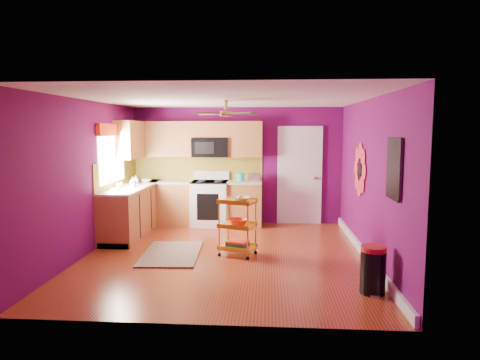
{
  "coord_description": "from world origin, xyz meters",
  "views": [
    {
      "loc": [
        0.7,
        -6.71,
        2.02
      ],
      "look_at": [
        0.21,
        0.4,
        1.18
      ],
      "focal_mm": 32.0,
      "sensor_mm": 36.0,
      "label": 1
    }
  ],
  "objects": [
    {
      "name": "ceiling_fan",
      "position": [
        0.0,
        0.2,
        2.29
      ],
      "size": [
        1.01,
        1.01,
        0.26
      ],
      "color": "#BF8C3F",
      "rests_on": "ground"
    },
    {
      "name": "teal_kettle",
      "position": [
        0.1,
        2.25,
        1.02
      ],
      "size": [
        0.18,
        0.18,
        0.21
      ],
      "color": "#16AA96",
      "rests_on": "lower_cabinets"
    },
    {
      "name": "rolling_cart",
      "position": [
        0.21,
        0.01,
        0.51
      ],
      "size": [
        0.65,
        0.56,
        1.0
      ],
      "color": "gold",
      "rests_on": "ground"
    },
    {
      "name": "ground",
      "position": [
        0.0,
        0.0,
        0.0
      ],
      "size": [
        5.0,
        5.0,
        0.0
      ],
      "primitive_type": "plane",
      "color": "maroon",
      "rests_on": "ground"
    },
    {
      "name": "room_envelope",
      "position": [
        0.03,
        0.0,
        1.63
      ],
      "size": [
        4.54,
        5.04,
        2.52
      ],
      "color": "#5A0A4E",
      "rests_on": "ground"
    },
    {
      "name": "electric_range",
      "position": [
        -0.55,
        2.17,
        0.48
      ],
      "size": [
        0.76,
        0.66,
        1.13
      ],
      "color": "white",
      "rests_on": "ground"
    },
    {
      "name": "counter_dish",
      "position": [
        -1.85,
        1.93,
        0.97
      ],
      "size": [
        0.23,
        0.23,
        0.06
      ],
      "primitive_type": "imported",
      "color": "white",
      "rests_on": "lower_cabinets"
    },
    {
      "name": "soap_bottle_b",
      "position": [
        -1.98,
        1.66,
        1.03
      ],
      "size": [
        0.13,
        0.13,
        0.17
      ],
      "primitive_type": "imported",
      "color": "white",
      "rests_on": "lower_cabinets"
    },
    {
      "name": "toaster",
      "position": [
        0.4,
        2.18,
        1.03
      ],
      "size": [
        0.22,
        0.15,
        0.18
      ],
      "primitive_type": "cube",
      "color": "beige",
      "rests_on": "lower_cabinets"
    },
    {
      "name": "left_window",
      "position": [
        -2.22,
        1.05,
        1.74
      ],
      "size": [
        0.08,
        1.35,
        1.08
      ],
      "color": "white",
      "rests_on": "ground"
    },
    {
      "name": "soap_bottle_a",
      "position": [
        -1.88,
        1.16,
        1.04
      ],
      "size": [
        0.09,
        0.09,
        0.2
      ],
      "primitive_type": "imported",
      "color": "#EA3F72",
      "rests_on": "lower_cabinets"
    },
    {
      "name": "counter_cup",
      "position": [
        -2.08,
        1.0,
        0.99
      ],
      "size": [
        0.13,
        0.13,
        0.1
      ],
      "primitive_type": "imported",
      "color": "white",
      "rests_on": "lower_cabinets"
    },
    {
      "name": "upper_cabinetry",
      "position": [
        -1.24,
        2.17,
        1.8
      ],
      "size": [
        2.8,
        2.3,
        1.26
      ],
      "color": "brown",
      "rests_on": "ground"
    },
    {
      "name": "shag_rug",
      "position": [
        -0.88,
        -0.01,
        0.01
      ],
      "size": [
        0.97,
        1.5,
        0.02
      ],
      "primitive_type": "cube",
      "rotation": [
        0.0,
        0.0,
        0.06
      ],
      "color": "black",
      "rests_on": "ground"
    },
    {
      "name": "trash_can",
      "position": [
        1.99,
        -1.49,
        0.3
      ],
      "size": [
        0.41,
        0.41,
        0.6
      ],
      "color": "black",
      "rests_on": "ground"
    },
    {
      "name": "right_wall_art",
      "position": [
        2.23,
        -0.34,
        1.44
      ],
      "size": [
        0.04,
        2.74,
        1.04
      ],
      "color": "black",
      "rests_on": "ground"
    },
    {
      "name": "lower_cabinets",
      "position": [
        -1.35,
        1.82,
        0.43
      ],
      "size": [
        2.81,
        2.31,
        0.94
      ],
      "color": "brown",
      "rests_on": "ground"
    },
    {
      "name": "panel_door",
      "position": [
        1.35,
        2.47,
        1.02
      ],
      "size": [
        0.95,
        0.11,
        2.15
      ],
      "color": "white",
      "rests_on": "ground"
    }
  ]
}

